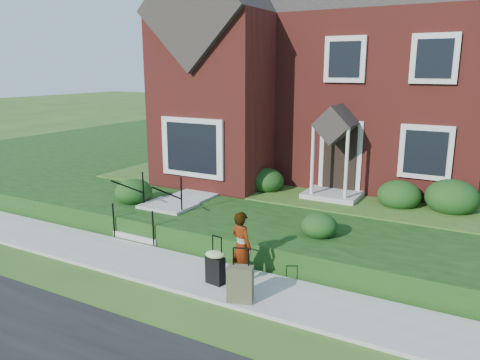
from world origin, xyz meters
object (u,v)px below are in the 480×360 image
Objects in this scene: woman at (241,246)px; suitcase_black at (215,265)px; suitcase_olive at (240,284)px; front_steps at (158,216)px.

woman is 1.45× the size of suitcase_black.
woman reaches higher than suitcase_black.
woman reaches higher than suitcase_olive.
front_steps is 1.93× the size of suitcase_olive.
woman is 0.66m from suitcase_black.
suitcase_black is 0.96× the size of suitcase_olive.
suitcase_black is at bearing -33.11° from front_steps.
suitcase_olive reaches higher than suitcase_black.
suitcase_olive is at bearing -19.24° from suitcase_black.
front_steps is 4.59m from suitcase_olive.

